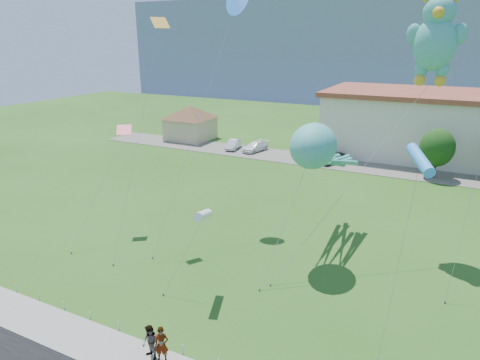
# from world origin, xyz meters

# --- Properties ---
(ground) EXTENTS (160.00, 160.00, 0.00)m
(ground) POSITION_xyz_m (0.00, 0.00, 0.00)
(ground) COLOR #264D15
(ground) RESTS_ON ground
(parking_strip) EXTENTS (70.00, 6.00, 0.06)m
(parking_strip) POSITION_xyz_m (0.00, 35.00, 0.03)
(parking_strip) COLOR #59544C
(parking_strip) RESTS_ON ground
(hill_ridge) EXTENTS (160.00, 50.00, 25.00)m
(hill_ridge) POSITION_xyz_m (0.00, 120.00, 12.50)
(hill_ridge) COLOR slate
(hill_ridge) RESTS_ON ground
(pavilion) EXTENTS (9.20, 9.20, 5.00)m
(pavilion) POSITION_xyz_m (-24.00, 38.00, 3.02)
(pavilion) COLOR #C3B385
(pavilion) RESTS_ON ground
(rope_fence) EXTENTS (26.05, 0.05, 0.50)m
(rope_fence) POSITION_xyz_m (0.00, -1.30, 0.25)
(rope_fence) COLOR white
(rope_fence) RESTS_ON ground
(tree_near) EXTENTS (3.60, 3.60, 5.47)m
(tree_near) POSITION_xyz_m (10.00, 34.00, 3.39)
(tree_near) COLOR #3F2B19
(tree_near) RESTS_ON ground
(pedestrian_left) EXTENTS (0.78, 0.66, 1.81)m
(pedestrian_left) POSITION_xyz_m (0.49, -2.21, 1.00)
(pedestrian_left) COLOR gray
(pedestrian_left) RESTS_ON sidewalk
(pedestrian_right) EXTENTS (1.07, 0.97, 1.80)m
(pedestrian_right) POSITION_xyz_m (-0.05, -2.36, 1.00)
(pedestrian_right) COLOR gray
(pedestrian_right) RESTS_ON sidewalk
(parked_car_silver) EXTENTS (1.98, 4.02, 1.27)m
(parked_car_silver) POSITION_xyz_m (-15.41, 35.46, 0.69)
(parked_car_silver) COLOR silver
(parked_car_silver) RESTS_ON parking_strip
(parked_car_white) EXTENTS (2.74, 4.62, 1.26)m
(parked_car_white) POSITION_xyz_m (-12.21, 35.67, 0.69)
(parked_car_white) COLOR white
(parked_car_white) RESTS_ON parking_strip
(parked_car_black) EXTENTS (2.65, 4.28, 1.33)m
(parked_car_black) POSITION_xyz_m (-1.54, 34.59, 0.73)
(parked_car_black) COLOR black
(parked_car_black) RESTS_ON parking_strip
(octopus_kite) EXTENTS (2.91, 11.85, 9.48)m
(octopus_kite) POSITION_xyz_m (3.42, 11.59, 7.32)
(octopus_kite) COLOR teal
(octopus_kite) RESTS_ON ground
(teddy_bear_kite) EXTENTS (8.76, 11.45, 17.33)m
(teddy_bear_kite) POSITION_xyz_m (9.36, 16.34, 14.58)
(teddy_bear_kite) COLOR teal
(teddy_bear_kite) RESTS_ON ground
(small_kite_white) EXTENTS (2.32, 2.65, 5.44)m
(small_kite_white) POSITION_xyz_m (-0.79, 3.77, 4.97)
(small_kite_white) COLOR white
(small_kite_white) RESTS_ON ground
(small_kite_pink) EXTENTS (1.34, 6.45, 8.34)m
(small_kite_pink) POSITION_xyz_m (-11.16, 8.77, 7.12)
(small_kite_pink) COLOR #E83353
(small_kite_pink) RESTS_ON ground
(small_kite_yellow) EXTENTS (1.29, 7.01, 15.94)m
(small_kite_yellow) POSITION_xyz_m (-7.69, 9.12, 13.44)
(small_kite_yellow) COLOR gold
(small_kite_yellow) RESTS_ON ground
(small_kite_blue) EXTENTS (2.53, 10.67, 18.03)m
(small_kite_blue) POSITION_xyz_m (-4.62, 15.29, 16.90)
(small_kite_blue) COLOR blue
(small_kite_blue) RESTS_ON ground
(small_kite_cyan) EXTENTS (0.85, 2.78, 10.00)m
(small_kite_cyan) POSITION_xyz_m (10.09, 3.97, 9.49)
(small_kite_cyan) COLOR #3596EF
(small_kite_cyan) RESTS_ON ground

